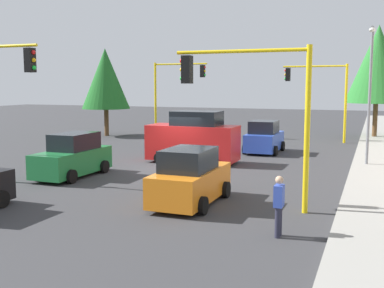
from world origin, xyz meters
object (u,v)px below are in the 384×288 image
object	(u,v)px
delivery_van_red	(193,139)
car_orange	(190,178)
street_lamp_curbside	(370,81)
tree_roadside_far	(378,64)
car_green	(73,157)
traffic_signal_near_left	(251,94)
traffic_signal_far_left	(320,87)
tree_opposite_side	(106,79)
traffic_signal_far_right	(175,84)
pedestrian_crossing	(279,204)
car_blue	(264,138)

from	to	relation	value
delivery_van_red	car_orange	world-z (taller)	delivery_van_red
street_lamp_curbside	car_orange	distance (m)	11.85
tree_roadside_far	car_green	distance (m)	25.50
traffic_signal_near_left	tree_roadside_far	distance (m)	24.38
traffic_signal_far_left	car_green	distance (m)	19.94
traffic_signal_near_left	tree_opposite_side	size ratio (longest dim) A/B	0.76
car_orange	street_lamp_curbside	bearing A→B (deg)	150.24
traffic_signal_far_left	street_lamp_curbside	distance (m)	10.97
tree_roadside_far	delivery_van_red	size ratio (longest dim) A/B	1.81
street_lamp_curbside	car_green	size ratio (longest dim) A/B	1.67
street_lamp_curbside	tree_opposite_side	xyz separation A→B (m)	(-8.39, -20.20, 0.29)
traffic_signal_far_right	tree_opposite_side	size ratio (longest dim) A/B	0.84
traffic_signal_far_right	delivery_van_red	bearing A→B (deg)	27.46
traffic_signal_far_left	pedestrian_crossing	world-z (taller)	traffic_signal_far_left
delivery_van_red	pedestrian_crossing	size ratio (longest dim) A/B	2.82
traffic_signal_near_left	tree_roadside_far	bearing A→B (deg)	170.90
tree_opposite_side	pedestrian_crossing	xyz separation A→B (m)	(20.75, 18.16, -3.73)
traffic_signal_far_left	pedestrian_crossing	bearing A→B (deg)	3.71
car_blue	tree_opposite_side	bearing A→B (deg)	-108.97
car_orange	pedestrian_crossing	size ratio (longest dim) A/B	2.38
street_lamp_curbside	tree_roadside_far	distance (m)	14.46
car_green	car_orange	size ratio (longest dim) A/B	1.04
traffic_signal_near_left	car_blue	world-z (taller)	traffic_signal_near_left
car_green	tree_opposite_side	bearing A→B (deg)	-153.47
street_lamp_curbside	car_orange	bearing A→B (deg)	-29.76
tree_opposite_side	car_green	size ratio (longest dim) A/B	1.69
delivery_van_red	car_orange	distance (m)	8.80
tree_roadside_far	tree_opposite_side	bearing A→B (deg)	-73.69
tree_roadside_far	pedestrian_crossing	distance (m)	27.28
street_lamp_curbside	car_green	bearing A→B (deg)	-60.04
tree_roadside_far	tree_opposite_side	xyz separation A→B (m)	(6.00, -20.50, -1.09)
traffic_signal_near_left	car_blue	bearing A→B (deg)	-169.38
street_lamp_curbside	tree_opposite_side	distance (m)	21.87
tree_roadside_far	tree_opposite_side	distance (m)	21.39
car_green	street_lamp_curbside	bearing A→B (deg)	119.96
car_green	traffic_signal_far_right	bearing A→B (deg)	-171.88
traffic_signal_near_left	car_green	distance (m)	9.68
traffic_signal_near_left	pedestrian_crossing	world-z (taller)	traffic_signal_near_left
traffic_signal_far_right	car_green	size ratio (longest dim) A/B	1.42
traffic_signal_far_right	car_orange	xyz separation A→B (m)	(20.23, 9.31, -3.30)
traffic_signal_near_left	traffic_signal_far_right	bearing A→B (deg)	-150.33
tree_roadside_far	car_blue	xyz separation A→B (m)	(10.88, -6.31, -4.83)
traffic_signal_near_left	delivery_van_red	distance (m)	9.86
delivery_van_red	pedestrian_crossing	bearing A→B (deg)	31.80
traffic_signal_far_right	street_lamp_curbside	distance (m)	18.20
traffic_signal_far_left	traffic_signal_near_left	bearing A→B (deg)	-0.10
tree_opposite_side	car_orange	distance (m)	23.64
traffic_signal_near_left	traffic_signal_far_left	bearing A→B (deg)	179.90
car_orange	pedestrian_crossing	bearing A→B (deg)	54.94
traffic_signal_far_right	pedestrian_crossing	distance (m)	26.36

